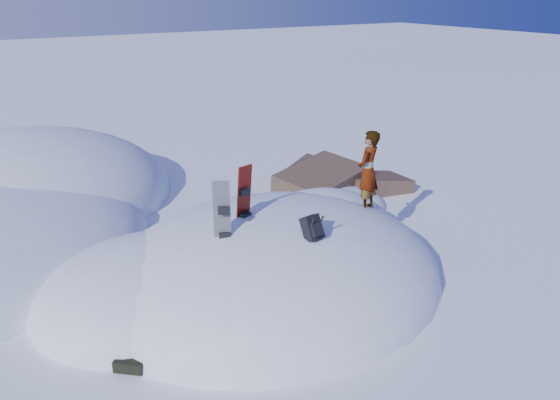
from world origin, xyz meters
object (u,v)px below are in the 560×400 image
snowboard_dark (223,225)px  backpack (313,228)px  person (368,171)px  snowboard_red (244,206)px

snowboard_dark → backpack: bearing=-9.6°
backpack → person: (2.14, 1.10, 0.34)m
snowboard_dark → person: bearing=28.2°
backpack → person: bearing=20.0°
snowboard_dark → person: person is taller
snowboard_red → backpack: size_ratio=3.19×
snowboard_dark → snowboard_red: bearing=58.2°
snowboard_red → snowboard_dark: 0.79m
snowboard_red → snowboard_dark: size_ratio=1.03×
snowboard_dark → person: size_ratio=0.93×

